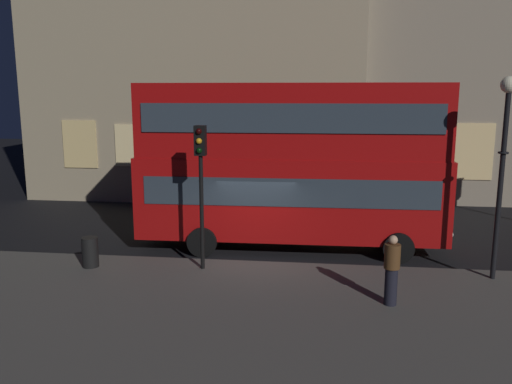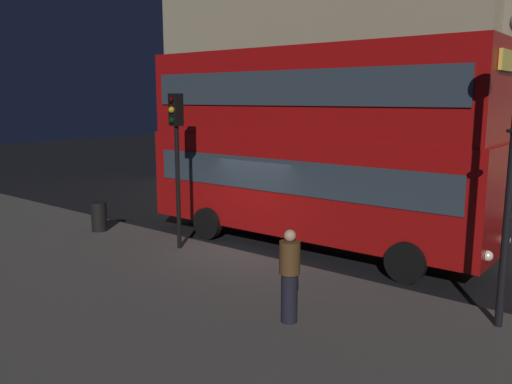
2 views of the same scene
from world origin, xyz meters
The scene contains 9 objects.
ground_plane centered at (0.00, 0.00, 0.00)m, with size 80.00×80.00×0.00m, color black.
sidewalk_slab centered at (0.00, -5.38, 0.06)m, with size 44.00×9.91×0.12m, color #4C4944.
building_with_clock centered at (-4.26, 12.07, 7.83)m, with size 16.30×8.28×15.65m.
building_plain_facade centered at (8.68, 12.99, 7.11)m, with size 13.39×7.89×14.22m.
double_decker_bus centered at (1.01, 1.53, 3.06)m, with size 10.30×2.97×5.54m.
traffic_light_near_kerb centered at (-1.40, -1.32, 3.14)m, with size 0.33×0.37×4.22m.
street_lamp centered at (6.86, -1.13, 4.02)m, with size 0.46×0.46×5.56m.
pedestrian centered at (3.77, -3.37, 1.02)m, with size 0.39×0.39×1.76m.
litter_bin centered at (-4.77, -1.55, 0.57)m, with size 0.48×0.48×0.90m, color black.
Camera 1 is at (2.00, -15.89, 5.28)m, focal length 36.94 mm.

